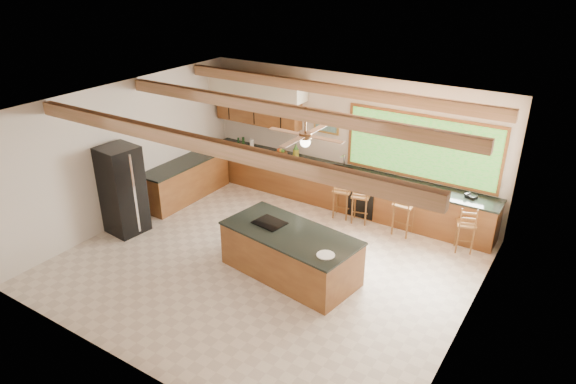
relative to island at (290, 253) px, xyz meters
The scene contains 9 objects.
ground 0.71m from the island, behind, with size 7.20×7.20×0.00m, color beige.
room_shell 2.05m from the island, 135.24° to the left, with size 7.27×6.54×3.02m.
counter_run 2.93m from the island, 117.98° to the left, with size 7.12×3.10×1.27m.
island is the anchor object (origin of this frame).
refrigerator 3.84m from the island, behind, with size 0.79×0.78×1.86m.
bar_stool_a 2.48m from the island, 85.36° to the left, with size 0.45×0.45×1.04m.
bar_stool_b 2.48m from the island, 95.74° to the left, with size 0.45×0.45×1.05m.
bar_stool_c 2.73m from the island, 64.43° to the left, with size 0.42×0.42×1.12m.
bar_stool_d 3.46m from the island, 45.42° to the left, with size 0.45×0.45×0.98m.
Camera 1 is at (4.78, -6.75, 5.31)m, focal length 32.00 mm.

